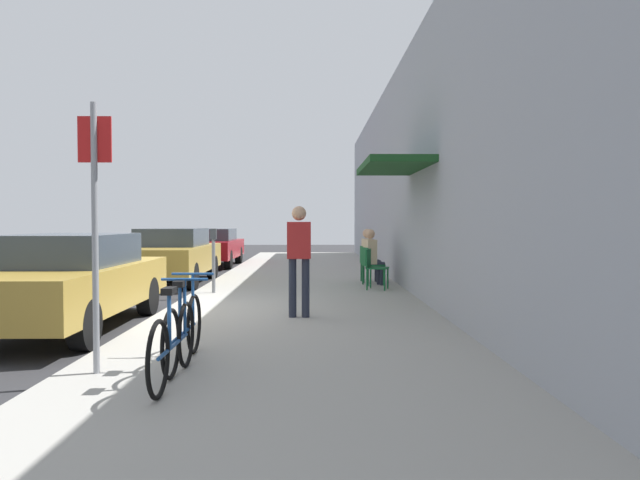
{
  "coord_description": "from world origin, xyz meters",
  "views": [
    {
      "loc": [
        2.48,
        -9.6,
        1.58
      ],
      "look_at": [
        2.71,
        7.49,
        1.04
      ],
      "focal_mm": 32.49,
      "sensor_mm": 36.0,
      "label": 1
    }
  ],
  "objects_px": {
    "bicycle_0": "(174,342)",
    "cafe_chair_1": "(370,263)",
    "seated_patron_1": "(372,255)",
    "cafe_chair_2": "(367,261)",
    "street_sign": "(95,216)",
    "seated_patron_2": "(369,253)",
    "parked_car_1": "(172,255)",
    "cafe_chair_0": "(374,266)",
    "parked_car_2": "(212,246)",
    "pedestrian_standing": "(299,252)",
    "parked_car_0": "(67,280)",
    "bicycle_1": "(184,330)",
    "parking_meter": "(214,255)"
  },
  "relations": [
    {
      "from": "parking_meter",
      "to": "seated_patron_1",
      "type": "distance_m",
      "value": 3.69
    },
    {
      "from": "parking_meter",
      "to": "seated_patron_1",
      "type": "relative_size",
      "value": 1.02
    },
    {
      "from": "parked_car_0",
      "to": "seated_patron_2",
      "type": "bearing_deg",
      "value": 47.94
    },
    {
      "from": "cafe_chair_1",
      "to": "seated_patron_2",
      "type": "distance_m",
      "value": 0.74
    },
    {
      "from": "bicycle_1",
      "to": "bicycle_0",
      "type": "bearing_deg",
      "value": -85.93
    },
    {
      "from": "street_sign",
      "to": "cafe_chair_2",
      "type": "height_order",
      "value": "street_sign"
    },
    {
      "from": "street_sign",
      "to": "cafe_chair_1",
      "type": "relative_size",
      "value": 2.99
    },
    {
      "from": "cafe_chair_2",
      "to": "pedestrian_standing",
      "type": "distance_m",
      "value": 5.4
    },
    {
      "from": "bicycle_0",
      "to": "parked_car_0",
      "type": "bearing_deg",
      "value": 125.89
    },
    {
      "from": "parked_car_0",
      "to": "cafe_chair_1",
      "type": "height_order",
      "value": "parked_car_0"
    },
    {
      "from": "bicycle_0",
      "to": "cafe_chair_1",
      "type": "xyz_separation_m",
      "value": [
        2.6,
        8.0,
        0.14
      ]
    },
    {
      "from": "street_sign",
      "to": "pedestrian_standing",
      "type": "distance_m",
      "value": 3.79
    },
    {
      "from": "pedestrian_standing",
      "to": "seated_patron_2",
      "type": "bearing_deg",
      "value": 72.89
    },
    {
      "from": "parked_car_1",
      "to": "cafe_chair_0",
      "type": "xyz_separation_m",
      "value": [
        4.91,
        -2.34,
        -0.11
      ]
    },
    {
      "from": "street_sign",
      "to": "seated_patron_1",
      "type": "relative_size",
      "value": 2.02
    },
    {
      "from": "seated_patron_1",
      "to": "cafe_chair_2",
      "type": "height_order",
      "value": "seated_patron_1"
    },
    {
      "from": "seated_patron_1",
      "to": "cafe_chair_2",
      "type": "relative_size",
      "value": 1.48
    },
    {
      "from": "parked_car_0",
      "to": "parked_car_2",
      "type": "height_order",
      "value": "parked_car_0"
    },
    {
      "from": "parking_meter",
      "to": "bicycle_1",
      "type": "distance_m",
      "value": 6.09
    },
    {
      "from": "parked_car_1",
      "to": "bicycle_1",
      "type": "xyz_separation_m",
      "value": [
        2.27,
        -8.92,
        -0.26
      ]
    },
    {
      "from": "cafe_chair_0",
      "to": "parked_car_0",
      "type": "bearing_deg",
      "value": -141.0
    },
    {
      "from": "cafe_chair_2",
      "to": "seated_patron_2",
      "type": "height_order",
      "value": "seated_patron_2"
    },
    {
      "from": "parked_car_1",
      "to": "cafe_chair_0",
      "type": "relative_size",
      "value": 5.06
    },
    {
      "from": "cafe_chair_1",
      "to": "parked_car_1",
      "type": "bearing_deg",
      "value": 162.77
    },
    {
      "from": "pedestrian_standing",
      "to": "cafe_chair_0",
      "type": "bearing_deg",
      "value": 67.13
    },
    {
      "from": "parked_car_0",
      "to": "cafe_chair_0",
      "type": "height_order",
      "value": "parked_car_0"
    },
    {
      "from": "parked_car_1",
      "to": "parking_meter",
      "type": "bearing_deg",
      "value": -61.76
    },
    {
      "from": "parked_car_1",
      "to": "cafe_chair_2",
      "type": "xyz_separation_m",
      "value": [
        4.91,
        -0.82,
        -0.11
      ]
    },
    {
      "from": "cafe_chair_0",
      "to": "seated_patron_2",
      "type": "bearing_deg",
      "value": 87.88
    },
    {
      "from": "parked_car_2",
      "to": "cafe_chair_1",
      "type": "distance_m",
      "value": 8.81
    },
    {
      "from": "bicycle_0",
      "to": "seated_patron_1",
      "type": "distance_m",
      "value": 8.44
    },
    {
      "from": "seated_patron_2",
      "to": "pedestrian_standing",
      "type": "height_order",
      "value": "pedestrian_standing"
    },
    {
      "from": "parking_meter",
      "to": "cafe_chair_0",
      "type": "relative_size",
      "value": 1.52
    },
    {
      "from": "cafe_chair_1",
      "to": "pedestrian_standing",
      "type": "relative_size",
      "value": 0.51
    },
    {
      "from": "parked_car_2",
      "to": "pedestrian_standing",
      "type": "relative_size",
      "value": 2.59
    },
    {
      "from": "bicycle_0",
      "to": "seated_patron_2",
      "type": "bearing_deg",
      "value": 73.03
    },
    {
      "from": "bicycle_1",
      "to": "cafe_chair_2",
      "type": "distance_m",
      "value": 8.52
    },
    {
      "from": "parking_meter",
      "to": "pedestrian_standing",
      "type": "relative_size",
      "value": 0.78
    },
    {
      "from": "parked_car_0",
      "to": "bicycle_1",
      "type": "height_order",
      "value": "parked_car_0"
    },
    {
      "from": "street_sign",
      "to": "seated_patron_2",
      "type": "height_order",
      "value": "street_sign"
    },
    {
      "from": "seated_patron_1",
      "to": "seated_patron_2",
      "type": "xyz_separation_m",
      "value": [
        -0.0,
        0.7,
        0.0
      ]
    },
    {
      "from": "parked_car_2",
      "to": "cafe_chair_2",
      "type": "distance_m",
      "value": 8.24
    },
    {
      "from": "cafe_chair_0",
      "to": "pedestrian_standing",
      "type": "xyz_separation_m",
      "value": [
        -1.53,
        -3.63,
        0.5
      ]
    },
    {
      "from": "parked_car_0",
      "to": "cafe_chair_2",
      "type": "height_order",
      "value": "parked_car_0"
    },
    {
      "from": "parked_car_0",
      "to": "cafe_chair_0",
      "type": "distance_m",
      "value": 6.32
    },
    {
      "from": "parked_car_2",
      "to": "parking_meter",
      "type": "bearing_deg",
      "value": -79.88
    },
    {
      "from": "cafe_chair_1",
      "to": "seated_patron_1",
      "type": "height_order",
      "value": "seated_patron_1"
    },
    {
      "from": "bicycle_0",
      "to": "cafe_chair_2",
      "type": "relative_size",
      "value": 1.97
    },
    {
      "from": "parked_car_1",
      "to": "seated_patron_2",
      "type": "distance_m",
      "value": 5.04
    },
    {
      "from": "parking_meter",
      "to": "seated_patron_2",
      "type": "bearing_deg",
      "value": 31.22
    }
  ]
}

